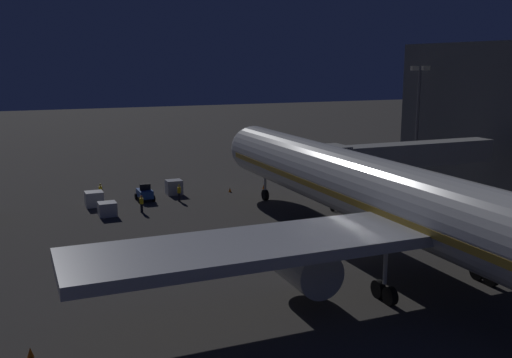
% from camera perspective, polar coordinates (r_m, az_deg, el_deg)
% --- Properties ---
extents(ground_plane, '(320.00, 320.00, 0.00)m').
position_cam_1_polar(ground_plane, '(50.77, 9.03, -6.36)').
color(ground_plane, '#383533').
extents(airliner_at_gate, '(48.43, 68.80, 17.33)m').
position_cam_1_polar(airliner_at_gate, '(41.38, 16.67, -3.21)').
color(airliner_at_gate, silver).
rests_on(airliner_at_gate, ground_plane).
extents(jet_bridge, '(22.05, 3.40, 6.91)m').
position_cam_1_polar(jet_bridge, '(64.62, 13.20, 2.19)').
color(jet_bridge, '#9E9E99').
rests_on(jet_bridge, ground_plane).
extents(apron_floodlight_mast, '(2.90, 0.50, 14.73)m').
position_cam_1_polar(apron_floodlight_mast, '(83.30, 15.45, 6.41)').
color(apron_floodlight_mast, '#59595E').
rests_on(apron_floodlight_mast, ground_plane).
extents(baggage_tug_lead, '(1.86, 2.46, 1.95)m').
position_cam_1_polar(baggage_tug_lead, '(66.88, -10.75, -1.42)').
color(baggage_tug_lead, '#234C9E').
rests_on(baggage_tug_lead, ground_plane).
extents(baggage_container_near_belt, '(1.86, 1.73, 1.62)m').
position_cam_1_polar(baggage_container_near_belt, '(65.45, -15.44, -1.88)').
color(baggage_container_near_belt, '#B7BABF').
rests_on(baggage_container_near_belt, ground_plane).
extents(baggage_container_mid_row, '(1.77, 1.66, 1.41)m').
position_cam_1_polar(baggage_container_mid_row, '(61.13, -14.24, -2.85)').
color(baggage_container_mid_row, '#B7BABF').
rests_on(baggage_container_mid_row, ground_plane).
extents(baggage_container_far_row, '(1.80, 1.63, 1.68)m').
position_cam_1_polar(baggage_container_far_row, '(69.54, -7.96, -0.79)').
color(baggage_container_far_row, '#B7BABF').
rests_on(baggage_container_far_row, ground_plane).
extents(ground_crew_near_nose_gear, '(0.40, 0.40, 1.89)m').
position_cam_1_polar(ground_crew_near_nose_gear, '(65.89, -7.48, -1.27)').
color(ground_crew_near_nose_gear, black).
rests_on(ground_crew_near_nose_gear, ground_plane).
extents(ground_crew_by_belt_loader, '(0.40, 0.40, 1.79)m').
position_cam_1_polar(ground_crew_by_belt_loader, '(61.67, -11.05, -2.31)').
color(ground_crew_by_belt_loader, black).
rests_on(ground_crew_by_belt_loader, ground_plane).
extents(ground_crew_marshaller_fwd, '(0.40, 0.40, 1.86)m').
position_cam_1_polar(ground_crew_marshaller_fwd, '(68.21, -14.85, -1.14)').
color(ground_crew_marshaller_fwd, black).
rests_on(ground_crew_marshaller_fwd, ground_plane).
extents(traffic_cone_nose_port, '(0.36, 0.36, 0.55)m').
position_cam_1_polar(traffic_cone_nose_port, '(71.75, 0.75, -0.76)').
color(traffic_cone_nose_port, orange).
rests_on(traffic_cone_nose_port, ground_plane).
extents(traffic_cone_nose_starboard, '(0.36, 0.36, 0.55)m').
position_cam_1_polar(traffic_cone_nose_starboard, '(70.16, -2.55, -1.05)').
color(traffic_cone_nose_starboard, orange).
rests_on(traffic_cone_nose_starboard, ground_plane).
extents(traffic_cone_wingtip_svc_side, '(0.36, 0.36, 0.55)m').
position_cam_1_polar(traffic_cone_wingtip_svc_side, '(34.37, -21.06, -15.42)').
color(traffic_cone_wingtip_svc_side, orange).
rests_on(traffic_cone_wingtip_svc_side, ground_plane).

